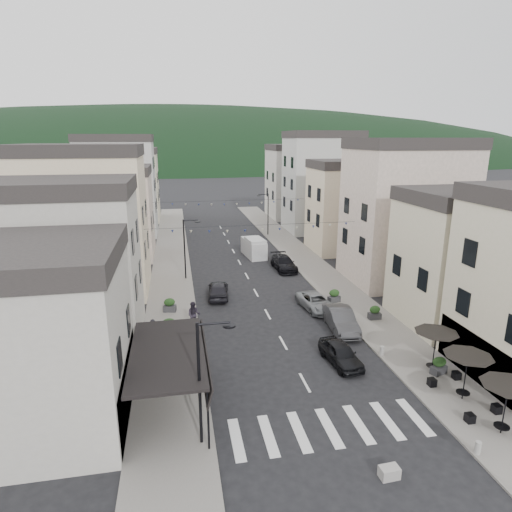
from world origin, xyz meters
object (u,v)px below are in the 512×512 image
(parked_car_b, at_px, (341,320))
(parked_car_a, at_px, (341,354))
(parked_car_e, at_px, (218,289))
(pedestrian_b, at_px, (194,315))
(parked_car_c, at_px, (316,302))
(pedestrian_a, at_px, (154,333))
(delivery_van, at_px, (254,247))
(parked_car_d, at_px, (284,263))

(parked_car_b, bearing_deg, parked_car_a, -106.30)
(parked_car_e, relative_size, pedestrian_b, 2.18)
(parked_car_b, relative_size, parked_car_c, 1.07)
(parked_car_a, xyz_separation_m, pedestrian_a, (-11.35, 4.08, 0.43))
(parked_car_a, bearing_deg, pedestrian_b, 136.18)
(delivery_van, height_order, pedestrian_b, delivery_van)
(delivery_van, bearing_deg, pedestrian_a, -122.91)
(parked_car_a, bearing_deg, parked_car_d, 79.76)
(parked_car_c, relative_size, pedestrian_b, 2.26)
(parked_car_d, bearing_deg, parked_car_b, -90.36)
(parked_car_b, bearing_deg, pedestrian_b, 173.82)
(parked_car_a, height_order, pedestrian_a, pedestrian_a)
(parked_car_a, relative_size, pedestrian_b, 1.98)
(parked_car_b, relative_size, parked_car_d, 0.96)
(parked_car_a, bearing_deg, pedestrian_a, 154.08)
(parked_car_a, xyz_separation_m, parked_car_d, (1.41, 19.70, 0.05))
(pedestrian_a, bearing_deg, parked_car_e, 49.17)
(delivery_van, xyz_separation_m, pedestrian_a, (-10.62, -21.39, -0.02))
(pedestrian_a, bearing_deg, parked_car_c, 9.40)
(parked_car_e, bearing_deg, delivery_van, -107.20)
(parked_car_e, xyz_separation_m, delivery_van, (5.50, 12.68, 0.38))
(parked_car_d, bearing_deg, delivery_van, 108.58)
(parked_car_c, distance_m, pedestrian_a, 13.43)
(parked_car_b, distance_m, parked_car_d, 15.16)
(parked_car_d, bearing_deg, parked_car_c, -92.56)
(parked_car_b, distance_m, pedestrian_b, 10.64)
(parked_car_e, distance_m, delivery_van, 13.83)
(parked_car_e, distance_m, pedestrian_a, 10.10)
(pedestrian_a, bearing_deg, pedestrian_b, 32.99)
(delivery_van, bearing_deg, parked_car_b, -89.59)
(parked_car_a, height_order, parked_car_e, parked_car_e)
(parked_car_c, height_order, delivery_van, delivery_van)
(parked_car_a, relative_size, delivery_van, 0.79)
(parked_car_d, relative_size, delivery_van, 1.00)
(parked_car_c, bearing_deg, parked_car_d, 82.10)
(parked_car_a, bearing_deg, parked_car_e, 109.86)
(pedestrian_b, bearing_deg, delivery_van, 76.91)
(pedestrian_a, relative_size, pedestrian_b, 0.99)
(pedestrian_a, distance_m, pedestrian_b, 3.75)
(parked_car_a, bearing_deg, parked_car_b, 62.25)
(parked_car_a, bearing_deg, delivery_van, 85.51)
(parked_car_b, bearing_deg, parked_car_d, 96.77)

